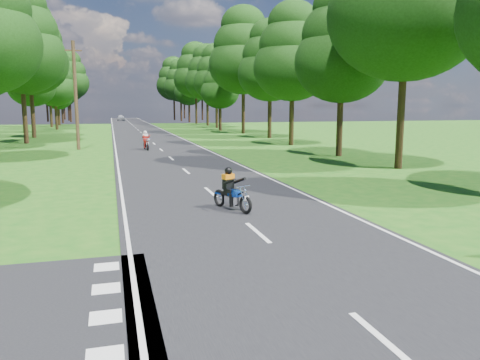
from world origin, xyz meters
name	(u,v)px	position (x,y,z in m)	size (l,w,h in m)	color
ground	(285,257)	(0.00, 0.00, 0.00)	(160.00, 160.00, 0.00)	#175513
main_road	(141,132)	(0.00, 50.00, 0.01)	(7.00, 140.00, 0.02)	black
road_markings	(141,133)	(-0.14, 48.13, 0.02)	(7.40, 140.00, 0.01)	silver
treeline	(145,70)	(1.43, 60.06, 8.25)	(40.00, 115.35, 14.78)	black
telegraph_pole	(76,95)	(-6.00, 28.00, 4.07)	(1.20, 0.26, 8.00)	#382616
rider_near_blue	(232,189)	(0.02, 4.77, 0.70)	(0.55, 1.64, 1.36)	navy
rider_far_red	(146,140)	(-1.09, 26.34, 0.73)	(0.57, 1.71, 1.43)	#A3160C
distant_car	(121,118)	(-1.32, 96.67, 0.69)	(1.57, 3.91, 1.33)	#B0B3B7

